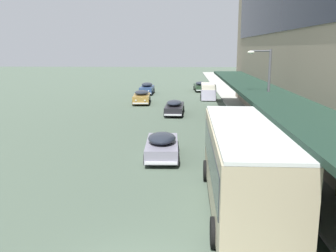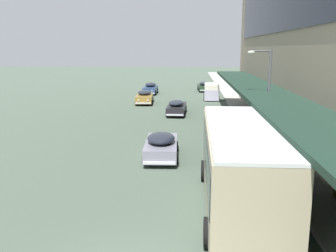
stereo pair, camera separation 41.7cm
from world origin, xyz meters
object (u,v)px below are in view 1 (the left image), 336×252
sedan_trailing_mid (162,145)px  transit_bus_kerbside_front (244,162)px  sedan_lead_near (174,107)px  sedan_oncoming_rear (201,86)px  sedan_lead_mid (142,97)px  street_lamp (266,90)px  sedan_oncoming_front (147,88)px  vw_van (208,91)px

sedan_trailing_mid → transit_bus_kerbside_front: bearing=-62.6°
sedan_lead_near → transit_bus_kerbside_front: bearing=-81.4°
sedan_oncoming_rear → sedan_lead_mid: size_ratio=1.02×
sedan_trailing_mid → sedan_lead_near: sedan_trailing_mid is taller
sedan_lead_near → sedan_lead_mid: size_ratio=1.03×
sedan_lead_mid → street_lamp: size_ratio=0.79×
sedan_oncoming_rear → sedan_lead_mid: (-7.38, -13.19, 0.04)m
sedan_lead_mid → street_lamp: street_lamp is taller
sedan_oncoming_front → vw_van: size_ratio=1.05×
sedan_oncoming_rear → sedan_trailing_mid: sedan_trailing_mid is taller
sedan_lead_near → street_lamp: (6.06, -12.08, 3.04)m
sedan_lead_mid → sedan_oncoming_front: bearing=91.8°
sedan_oncoming_front → street_lamp: bearing=-70.0°
sedan_oncoming_front → transit_bus_kerbside_front: bearing=-78.7°
sedan_trailing_mid → sedan_oncoming_rear: bearing=84.0°
vw_van → transit_bus_kerbside_front: bearing=-91.1°
sedan_lead_mid → vw_van: vw_van is taller
transit_bus_kerbside_front → sedan_oncoming_rear: 42.05m
sedan_trailing_mid → sedan_oncoming_front: sedan_oncoming_front is taller
sedan_lead_near → vw_van: vw_van is taller
vw_van → street_lamp: (2.12, -23.26, 2.65)m
transit_bus_kerbside_front → street_lamp: bearing=74.0°
sedan_trailing_mid → sedan_oncoming_front: (-3.98, 31.11, 0.04)m
sedan_oncoming_rear → sedan_oncoming_front: 8.63m
sedan_oncoming_rear → sedan_lead_near: 20.62m
transit_bus_kerbside_front → sedan_trailing_mid: (-3.62, 6.99, -1.21)m
vw_van → sedan_oncoming_rear: bearing=93.5°
sedan_trailing_mid → sedan_lead_mid: 22.16m
sedan_oncoming_rear → sedan_trailing_mid: size_ratio=1.05×
transit_bus_kerbside_front → sedan_lead_mid: size_ratio=2.00×
sedan_trailing_mid → sedan_lead_mid: (-3.68, 21.86, 0.01)m
sedan_trailing_mid → sedan_lead_near: bearing=88.7°
transit_bus_kerbside_front → sedan_lead_near: size_ratio=1.95×
sedan_oncoming_front → street_lamp: 30.45m
vw_van → sedan_trailing_mid: bearing=-99.3°
transit_bus_kerbside_front → sedan_lead_mid: 29.78m
sedan_oncoming_front → sedan_trailing_mid: bearing=-82.7°
sedan_oncoming_rear → sedan_lead_mid: 15.11m
sedan_oncoming_front → street_lamp: (10.37, -28.48, 2.96)m
sedan_lead_mid → vw_van: size_ratio=1.05×
sedan_trailing_mid → sedan_oncoming_front: size_ratio=0.98×
sedan_oncoming_front → vw_van: 9.76m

